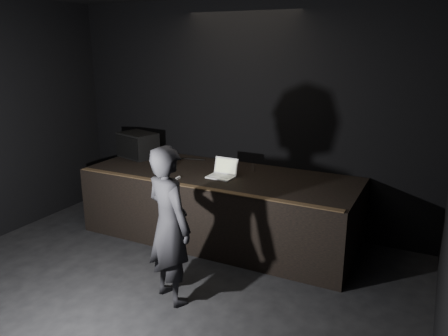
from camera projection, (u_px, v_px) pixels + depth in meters
room_walls at (75, 141)px, 3.76m from camera, size 6.10×7.10×3.52m
stage_riser at (220, 206)px, 6.52m from camera, size 4.00×1.50×1.00m
riser_lip at (195, 187)px, 5.78m from camera, size 3.92×0.10×0.01m
stage_monitor at (138, 145)px, 7.27m from camera, size 0.71×0.59×0.41m
cable at (181, 158)px, 7.21m from camera, size 0.81×0.18×0.02m
laptop at (223, 172)px, 6.23m from camera, size 0.38×0.34×0.25m
beer_can at (162, 170)px, 6.29m from camera, size 0.07×0.07×0.17m
plastic_cup at (253, 168)px, 6.52m from camera, size 0.08×0.08×0.10m
wii_remote at (177, 178)px, 6.11m from camera, size 0.04×0.14×0.03m
person at (169, 225)px, 4.80m from camera, size 0.78×0.66×1.81m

